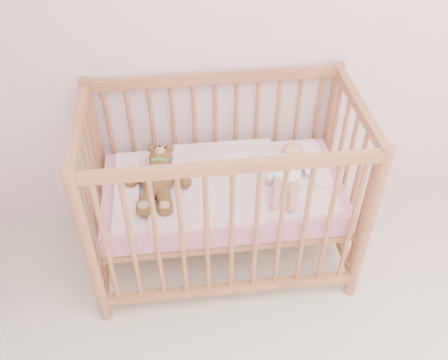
{
  "coord_description": "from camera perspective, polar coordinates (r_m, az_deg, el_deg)",
  "views": [
    {
      "loc": [
        -0.59,
        -0.27,
        2.27
      ],
      "look_at": [
        -0.37,
        1.55,
        0.62
      ],
      "focal_mm": 40.0,
      "sensor_mm": 36.0,
      "label": 1
    }
  ],
  "objects": [
    {
      "name": "mattress",
      "position": [
        2.6,
        -0.13,
        -1.48
      ],
      "size": [
        1.22,
        0.62,
        0.13
      ],
      "primitive_type": "cube",
      "color": "#CB7E8F",
      "rests_on": "crib"
    },
    {
      "name": "baby",
      "position": [
        2.53,
        7.43,
        1.3
      ],
      "size": [
        0.38,
        0.54,
        0.12
      ],
      "primitive_type": null,
      "rotation": [
        0.0,
        0.0,
        -0.31
      ],
      "color": "white",
      "rests_on": "blanket"
    },
    {
      "name": "crib",
      "position": [
        2.58,
        -0.13,
        -1.24
      ],
      "size": [
        1.36,
        0.76,
        1.0
      ],
      "primitive_type": null,
      "color": "#A56C46",
      "rests_on": "floor"
    },
    {
      "name": "teddy_bear",
      "position": [
        2.47,
        -7.61,
        0.3
      ],
      "size": [
        0.39,
        0.52,
        0.14
      ],
      "primitive_type": null,
      "rotation": [
        0.0,
        0.0,
        -0.11
      ],
      "color": "brown",
      "rests_on": "blanket"
    },
    {
      "name": "blanket",
      "position": [
        2.54,
        -0.13,
        -0.26
      ],
      "size": [
        1.1,
        0.58,
        0.06
      ],
      "primitive_type": null,
      "color": "#EAA1B2",
      "rests_on": "mattress"
    }
  ]
}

